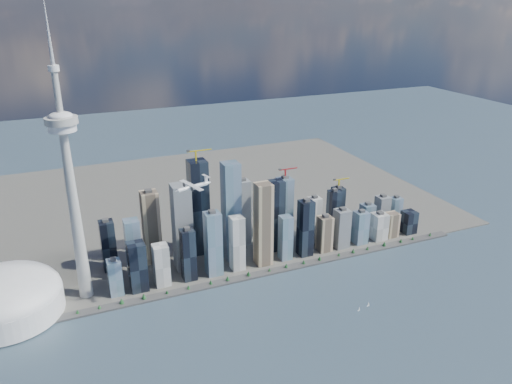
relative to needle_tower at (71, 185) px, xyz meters
name	(u,v)px	position (x,y,z in m)	size (l,w,h in m)	color
ground	(293,353)	(300.00, -310.00, -235.84)	(4000.00, 4000.00, 0.00)	#2D3C4F
seawall	(239,279)	(300.00, -60.00, -233.84)	(1100.00, 22.00, 4.00)	#383838
land	(183,202)	(300.00, 390.00, -234.34)	(1400.00, 900.00, 3.00)	#4C4C47
shoreline_trees	(239,276)	(300.00, -60.00, -227.06)	(960.53, 7.20, 8.80)	#3F2D1E
skyscraper_cluster	(249,226)	(359.62, 26.82, -159.57)	(736.00, 142.00, 246.59)	black
needle_tower	(71,185)	(0.00, 0.00, 0.00)	(56.00, 56.00, 550.50)	#ACADA7
dome_stadium	(5,297)	(-140.00, -10.00, -196.40)	(200.00, 200.00, 86.00)	white
airplane	(193,186)	(192.71, -129.05, 14.29)	(71.25, 63.61, 17.68)	silver
sailboat_west	(368,305)	(495.00, -245.34, -232.83)	(6.78, 2.85, 9.37)	white
sailboat_east	(359,309)	(470.33, -250.99, -232.94)	(6.45, 3.39, 9.02)	white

